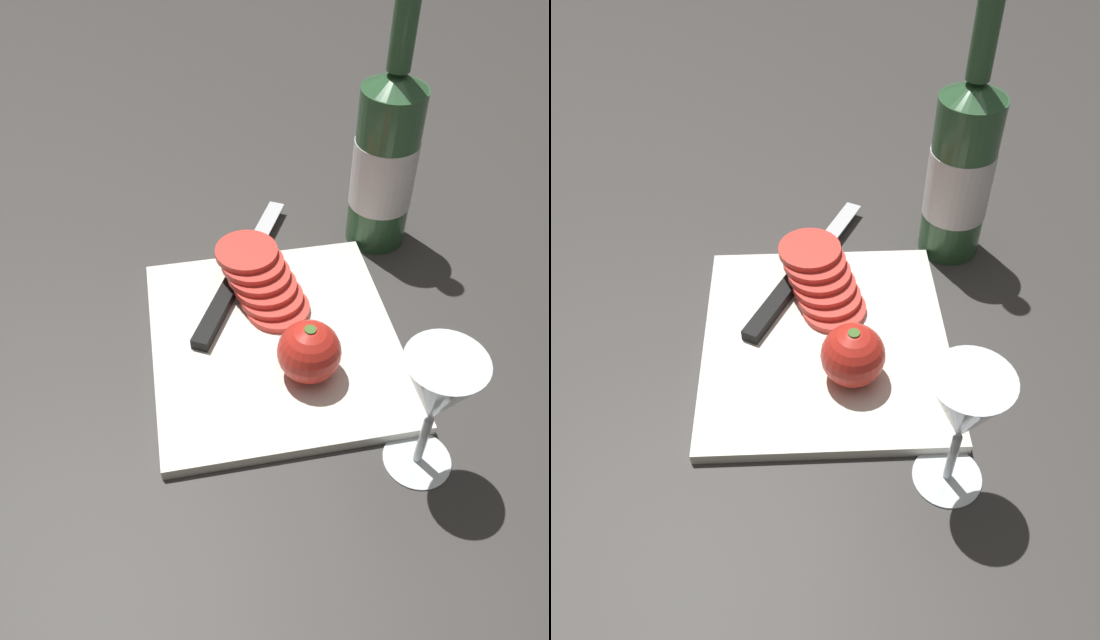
# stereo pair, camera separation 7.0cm
# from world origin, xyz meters

# --- Properties ---
(ground_plane) EXTENTS (3.00, 3.00, 0.00)m
(ground_plane) POSITION_xyz_m (0.00, 0.00, 0.00)
(ground_plane) COLOR #383533
(cutting_board) EXTENTS (0.31, 0.28, 0.01)m
(cutting_board) POSITION_xyz_m (0.08, -0.03, 0.01)
(cutting_board) COLOR silver
(cutting_board) RESTS_ON ground_plane
(wine_bottle) EXTENTS (0.08, 0.08, 0.35)m
(wine_bottle) POSITION_xyz_m (-0.10, 0.15, 0.12)
(wine_bottle) COLOR #2D5633
(wine_bottle) RESTS_ON ground_plane
(wine_glass) EXTENTS (0.07, 0.07, 0.16)m
(wine_glass) POSITION_xyz_m (0.25, 0.09, 0.11)
(wine_glass) COLOR silver
(wine_glass) RESTS_ON ground_plane
(whole_tomato) EXTENTS (0.07, 0.07, 0.07)m
(whole_tomato) POSITION_xyz_m (0.13, 0.00, 0.05)
(whole_tomato) COLOR red
(whole_tomato) RESTS_ON cutting_board
(knife) EXTENTS (0.27, 0.16, 0.01)m
(knife) POSITION_xyz_m (-0.00, -0.07, 0.02)
(knife) COLOR silver
(knife) RESTS_ON cutting_board
(tomato_slice_stack_near) EXTENTS (0.14, 0.10, 0.05)m
(tomato_slice_stack_near) POSITION_xyz_m (0.00, -0.03, 0.04)
(tomato_slice_stack_near) COLOR #D63D33
(tomato_slice_stack_near) RESTS_ON cutting_board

